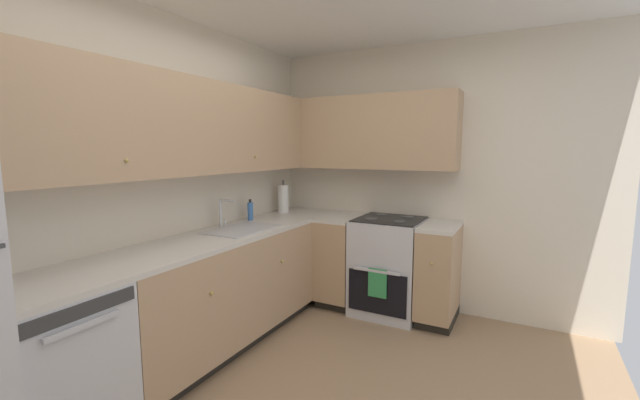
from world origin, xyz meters
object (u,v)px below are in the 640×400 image
(oven_range, at_px, (389,265))
(soap_bottle, at_px, (250,211))
(dishwasher, at_px, (52,371))
(paper_towel_roll, at_px, (283,199))

(oven_range, xyz_separation_m, soap_bottle, (-0.65, 1.15, 0.54))
(dishwasher, height_order, oven_range, oven_range)
(dishwasher, bearing_deg, oven_range, -21.01)
(dishwasher, xyz_separation_m, paper_towel_roll, (2.42, 0.16, 0.62))
(soap_bottle, distance_m, paper_towel_roll, 0.54)
(dishwasher, distance_m, oven_range, 2.72)
(paper_towel_roll, bearing_deg, oven_range, -84.41)
(dishwasher, relative_size, soap_bottle, 4.42)
(soap_bottle, bearing_deg, oven_range, -60.78)
(oven_range, distance_m, soap_bottle, 1.43)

